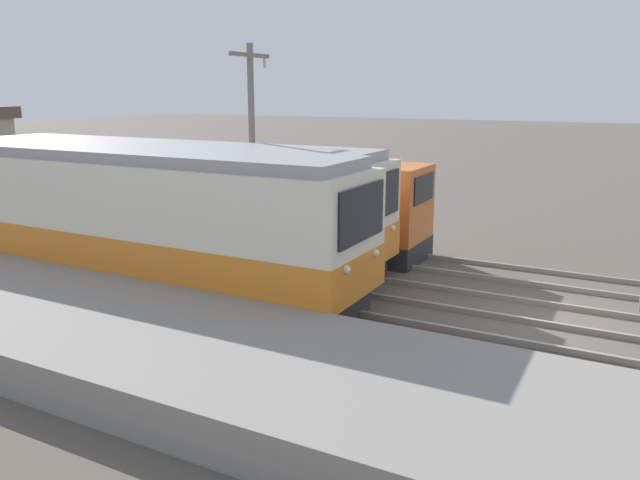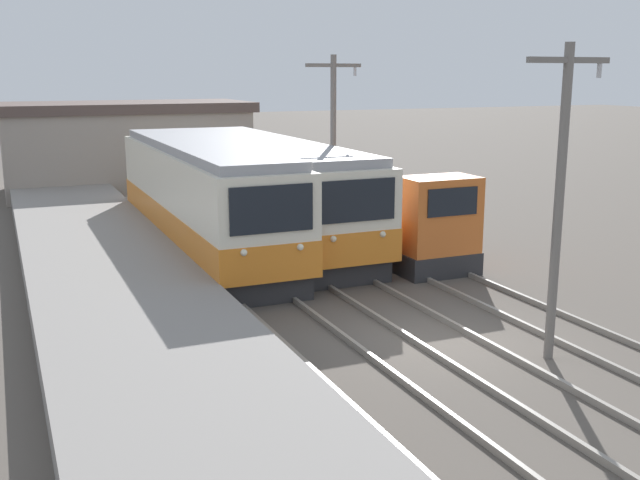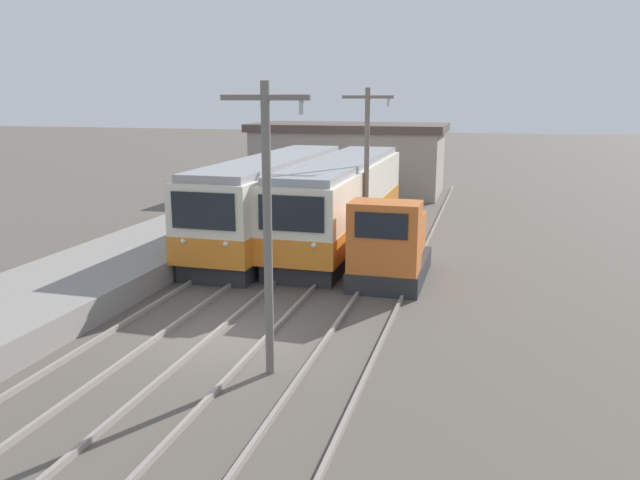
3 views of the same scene
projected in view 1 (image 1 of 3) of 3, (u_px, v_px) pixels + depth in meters
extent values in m
plane|color=#564F47|center=(555.00, 320.00, 14.56)|extent=(200.00, 200.00, 0.00)
cube|color=gray|center=(495.00, 430.00, 9.10)|extent=(4.50, 54.00, 0.81)
cube|color=gray|center=(529.00, 373.00, 11.69)|extent=(0.10, 60.00, 0.14)
cube|color=gray|center=(542.00, 346.00, 12.93)|extent=(0.10, 60.00, 0.14)
cube|color=gray|center=(552.00, 325.00, 14.09)|extent=(0.10, 60.00, 0.14)
cube|color=gray|center=(560.00, 306.00, 15.33)|extent=(0.10, 60.00, 0.14)
cube|color=gray|center=(568.00, 289.00, 16.67)|extent=(0.10, 60.00, 0.14)
cube|color=gray|center=(575.00, 275.00, 17.90)|extent=(0.10, 60.00, 0.14)
cube|color=#28282B|center=(128.00, 272.00, 17.20)|extent=(2.58, 13.45, 0.70)
cube|color=silver|center=(123.00, 210.00, 16.79)|extent=(2.80, 14.01, 2.78)
cube|color=orange|center=(126.00, 242.00, 17.00)|extent=(2.84, 14.05, 1.00)
cube|color=black|center=(362.00, 213.00, 13.44)|extent=(2.24, 0.06, 1.22)
sphere|color=silver|center=(346.00, 269.00, 13.03)|extent=(0.18, 0.18, 0.18)
sphere|color=silver|center=(375.00, 253.00, 14.35)|extent=(0.18, 0.18, 0.18)
cube|color=#939399|center=(119.00, 153.00, 16.43)|extent=(2.46, 13.45, 0.28)
cube|color=#28282B|center=(168.00, 246.00, 20.07)|extent=(2.58, 14.08, 0.70)
cube|color=silver|center=(165.00, 194.00, 19.67)|extent=(2.80, 14.67, 2.68)
cube|color=orange|center=(167.00, 221.00, 19.87)|extent=(2.84, 14.71, 0.97)
cube|color=black|center=(382.00, 195.00, 16.18)|extent=(2.24, 0.06, 1.18)
sphere|color=silver|center=(370.00, 240.00, 15.75)|extent=(0.18, 0.18, 0.18)
sphere|color=silver|center=(392.00, 228.00, 17.07)|extent=(0.18, 0.18, 0.18)
cube|color=#939399|center=(163.00, 147.00, 19.32)|extent=(2.46, 14.08, 0.28)
cube|color=#28282B|center=(354.00, 245.00, 20.26)|extent=(2.40, 4.51, 0.70)
cube|color=#D16628|center=(400.00, 203.00, 19.21)|extent=(2.28, 1.44, 2.30)
cube|color=black|center=(424.00, 189.00, 18.75)|extent=(1.68, 0.04, 0.83)
cube|color=#D16628|center=(335.00, 211.00, 20.34)|extent=(1.92, 2.97, 1.40)
cylinder|color=black|center=(335.00, 182.00, 20.12)|extent=(0.16, 0.16, 0.50)
cylinder|color=slate|center=(252.00, 153.00, 19.60)|extent=(0.20, 0.20, 6.63)
cube|color=slate|center=(250.00, 55.00, 18.90)|extent=(2.00, 0.12, 0.12)
cylinder|color=#B2B2B7|center=(264.00, 63.00, 19.64)|extent=(0.10, 0.10, 0.30)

